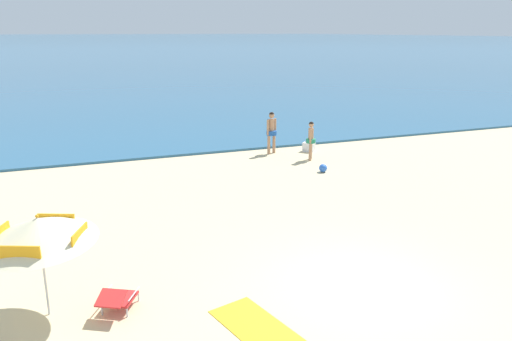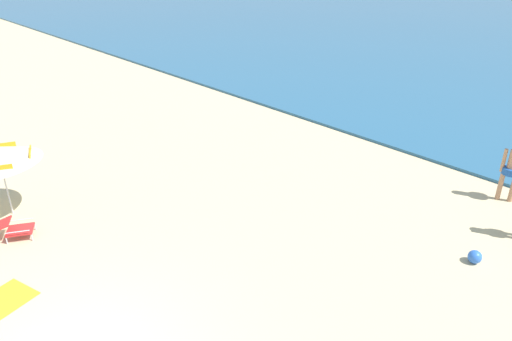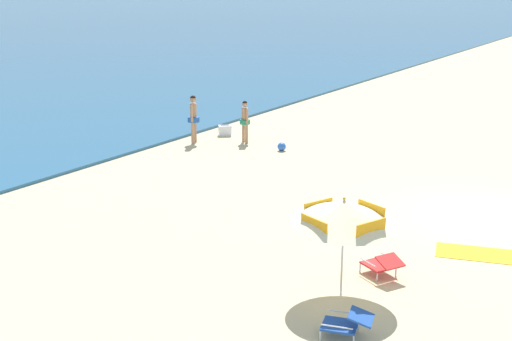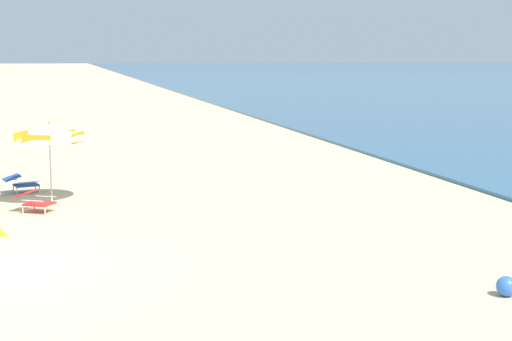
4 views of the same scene
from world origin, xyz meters
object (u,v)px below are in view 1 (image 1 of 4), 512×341
(lounge_chair_under_umbrella, at_px, (117,298))
(beach_ball, at_px, (323,168))
(person_standing_near_shore, at_px, (311,138))
(person_standing_beside, at_px, (272,130))
(beach_umbrella_striped_main, at_px, (39,230))
(cooler_box, at_px, (309,147))
(beach_towel, at_px, (255,326))

(lounge_chair_under_umbrella, height_order, beach_ball, lounge_chair_under_umbrella)
(person_standing_near_shore, xyz_separation_m, person_standing_beside, (-1.08, 1.58, 0.12))
(beach_ball, bearing_deg, lounge_chair_under_umbrella, -139.08)
(beach_umbrella_striped_main, distance_m, cooler_box, 14.42)
(lounge_chair_under_umbrella, distance_m, person_standing_near_shore, 12.39)
(lounge_chair_under_umbrella, relative_size, beach_ball, 3.28)
(beach_umbrella_striped_main, xyz_separation_m, beach_ball, (9.40, 6.74, -1.55))
(beach_ball, xyz_separation_m, beach_towel, (-5.94, -8.47, -0.15))
(lounge_chair_under_umbrella, bearing_deg, beach_umbrella_striped_main, 163.47)
(lounge_chair_under_umbrella, relative_size, cooler_box, 1.68)
(beach_umbrella_striped_main, height_order, lounge_chair_under_umbrella, beach_umbrella_striped_main)
(person_standing_near_shore, height_order, beach_ball, person_standing_near_shore)
(beach_umbrella_striped_main, distance_m, lounge_chair_under_umbrella, 1.91)
(person_standing_near_shore, relative_size, person_standing_beside, 0.88)
(cooler_box, xyz_separation_m, beach_towel, (-6.92, -11.62, -0.20))
(cooler_box, height_order, beach_towel, cooler_box)
(lounge_chair_under_umbrella, distance_m, cooler_box, 13.75)
(beach_umbrella_striped_main, relative_size, person_standing_beside, 1.54)
(beach_ball, bearing_deg, person_standing_beside, 101.48)
(cooler_box, relative_size, beach_towel, 0.33)
(beach_ball, bearing_deg, person_standing_near_shore, 77.97)
(person_standing_near_shore, relative_size, beach_towel, 0.88)
(cooler_box, bearing_deg, person_standing_beside, 171.38)
(beach_umbrella_striped_main, relative_size, cooler_box, 4.61)
(person_standing_beside, xyz_separation_m, beach_towel, (-5.25, -11.87, -1.04))
(cooler_box, height_order, beach_ball, cooler_box)
(person_standing_beside, bearing_deg, lounge_chair_under_umbrella, -125.54)
(person_standing_beside, height_order, cooler_box, person_standing_beside)
(person_standing_near_shore, bearing_deg, lounge_chair_under_umbrella, -133.89)
(cooler_box, bearing_deg, beach_umbrella_striped_main, -136.43)
(lounge_chair_under_umbrella, xyz_separation_m, person_standing_near_shore, (8.58, 8.91, 0.64))
(beach_umbrella_striped_main, bearing_deg, person_standing_beside, 49.31)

